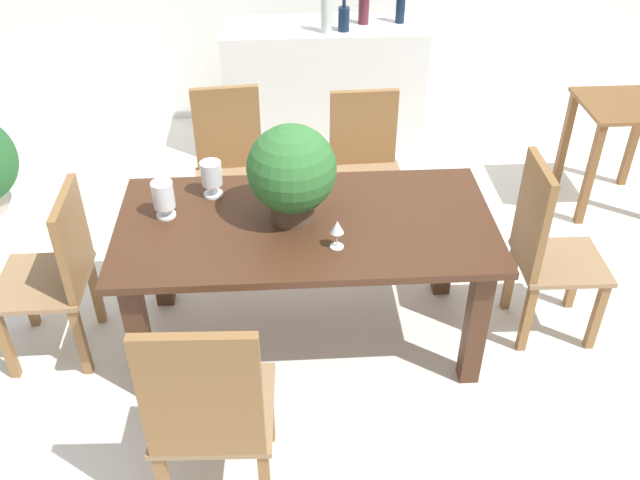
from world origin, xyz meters
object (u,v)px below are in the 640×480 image
object	(u,v)px
chair_head_end	(59,269)
chair_far_right	(365,162)
wine_bottle_clear	(327,14)
flower_centerpiece	(292,172)
wine_glass	(337,229)
chair_near_left	(209,410)
crystal_vase_center_near	(211,175)
kitchen_counter	(323,90)
wine_bottle_amber	(364,6)
side_table	(620,130)
crystal_vase_left	(163,196)
dining_table	(306,243)
chair_far_left	(230,163)
wine_bottle_dark	(400,6)
wine_bottle_green	(344,18)
chair_foot_end	(545,246)

from	to	relation	value
chair_head_end	chair_far_right	size ratio (longest dim) A/B	1.00
wine_bottle_clear	flower_centerpiece	bearing A→B (deg)	-98.66
flower_centerpiece	wine_glass	distance (m)	0.35
chair_near_left	crystal_vase_center_near	world-z (taller)	chair_near_left
crystal_vase_center_near	kitchen_counter	distance (m)	2.00
chair_head_end	wine_bottle_amber	distance (m)	2.79
wine_bottle_amber	side_table	bearing A→B (deg)	-29.57
chair_near_left	crystal_vase_left	bearing A→B (deg)	-74.18
chair_far_right	crystal_vase_center_near	distance (m)	1.16
wine_bottle_clear	side_table	xyz separation A→B (m)	(1.87, -0.75, -0.55)
dining_table	chair_far_right	distance (m)	1.05
chair_head_end	kitchen_counter	distance (m)	2.55
chair_far_left	kitchen_counter	bearing A→B (deg)	55.66
wine_bottle_dark	chair_far_right	bearing A→B (deg)	-107.24
kitchen_counter	dining_table	bearing A→B (deg)	-96.07
dining_table	flower_centerpiece	distance (m)	0.39
chair_near_left	wine_bottle_green	distance (m)	3.10
wine_bottle_green	dining_table	bearing A→B (deg)	-100.12
crystal_vase_center_near	wine_bottle_amber	bearing A→B (deg)	62.63
flower_centerpiece	wine_bottle_amber	size ratio (longest dim) A/B	1.54
chair_head_end	wine_bottle_dark	distance (m)	2.96
dining_table	crystal_vase_center_near	world-z (taller)	crystal_vase_center_near
flower_centerpiece	wine_bottle_dark	size ratio (longest dim) A/B	1.76
crystal_vase_left	crystal_vase_center_near	xyz separation A→B (m)	(0.22, 0.18, 0.00)
wine_bottle_green	side_table	size ratio (longest dim) A/B	0.31
dining_table	wine_bottle_amber	world-z (taller)	wine_bottle_amber
kitchen_counter	wine_bottle_green	distance (m)	0.61
chair_near_left	side_table	distance (m)	3.34
wine_bottle_clear	crystal_vase_left	bearing A→B (deg)	-115.78
chair_near_left	wine_bottle_dark	bearing A→B (deg)	-108.68
chair_head_end	wine_bottle_clear	distance (m)	2.51
chair_far_left	wine_bottle_dark	bearing A→B (deg)	39.47
chair_near_left	chair_foot_end	world-z (taller)	chair_near_left
crystal_vase_left	chair_head_end	bearing A→B (deg)	-170.83
chair_far_left	wine_bottle_clear	world-z (taller)	wine_bottle_clear
wine_glass	wine_bottle_amber	world-z (taller)	wine_bottle_amber
wine_bottle_green	wine_bottle_clear	bearing A→B (deg)	-170.54
chair_foot_end	crystal_vase_left	size ratio (longest dim) A/B	5.42
chair_head_end	side_table	distance (m)	3.54
chair_far_left	wine_bottle_clear	distance (m)	1.32
chair_head_end	wine_bottle_green	xyz separation A→B (m)	(1.57, 1.98, 0.55)
chair_near_left	wine_bottle_dark	distance (m)	3.36
chair_near_left	kitchen_counter	distance (m)	3.15
chair_far_right	wine_bottle_dark	bearing A→B (deg)	70.72
kitchen_counter	side_table	bearing A→B (deg)	-25.37
chair_foot_end	wine_bottle_amber	xyz separation A→B (m)	(-0.70, 2.12, 0.56)
chair_far_right	side_table	size ratio (longest dim) A/B	1.26
dining_table	chair_far_right	size ratio (longest dim) A/B	1.93
crystal_vase_center_near	wine_bottle_clear	xyz separation A→B (m)	(0.69, 1.70, 0.24)
chair_near_left	wine_bottle_green	bearing A→B (deg)	-102.40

